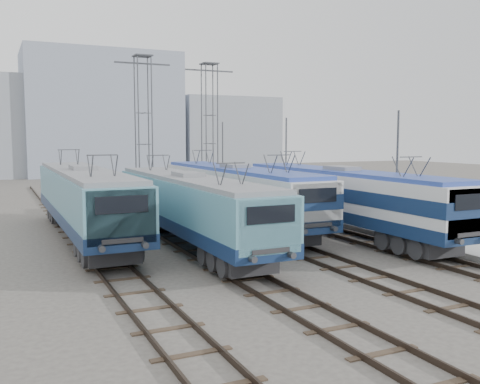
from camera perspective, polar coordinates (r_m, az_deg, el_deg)
name	(u,v)px	position (r m, az deg, el deg)	size (l,w,h in m)	color
ground	(274,263)	(24.02, 3.64, -7.55)	(160.00, 160.00, 0.00)	#514C47
platform	(352,220)	(36.05, 11.85, -2.91)	(4.00, 70.00, 0.30)	#9E9E99
locomotive_far_left	(85,197)	(30.01, -16.25, -0.55)	(2.98, 18.81, 3.54)	#13274B
locomotive_center_left	(190,204)	(27.00, -5.37, -1.31)	(2.80, 17.69, 3.33)	#13274B
locomotive_center_right	(236,190)	(32.55, -0.39, 0.17)	(2.90, 18.32, 3.44)	#13274B
locomotive_far_right	(343,195)	(30.75, 10.95, -0.29)	(2.89, 18.28, 3.44)	#13274B
catenary_tower_west	(144,124)	(43.97, -10.24, 7.17)	(4.50, 1.20, 12.00)	#3F4247
catenary_tower_east	(210,125)	(47.91, -3.26, 7.14)	(4.50, 1.20, 12.00)	#3F4247
mast_front	(397,176)	(30.04, 16.38, 1.68)	(0.12, 0.12, 7.00)	#3F4247
mast_mid	(286,165)	(39.84, 4.92, 2.87)	(0.12, 0.12, 7.00)	#3F4247
mast_rear	(223,159)	(50.59, -1.86, 3.52)	(0.12, 0.12, 7.00)	#3F4247
building_center	(101,114)	(83.97, -14.61, 8.02)	(22.00, 14.00, 18.00)	#8B94A8
building_east	(223,135)	(89.70, -1.82, 6.14)	(16.00, 12.00, 12.00)	gray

